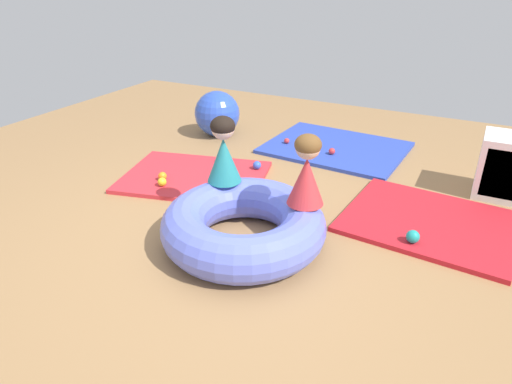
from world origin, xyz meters
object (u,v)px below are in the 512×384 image
Objects in this scene: play_ball_green at (220,159)px; play_ball_red_second at (287,141)px; play_ball_red at (332,151)px; storage_cube at (505,168)px; child_in_red at (307,171)px; play_ball_yellow at (162,182)px; play_ball_orange at (162,176)px; play_ball_teal at (413,237)px; inflatable_cushion at (244,225)px; child_in_teal at (224,150)px; play_ball_blue at (257,165)px; play_ball_pink at (221,185)px; exercise_ball_large at (217,114)px.

play_ball_green is 0.91m from play_ball_red_second.
play_ball_red is 1.67m from storage_cube.
child_in_red is 1.60m from play_ball_yellow.
play_ball_orange reaches higher than play_ball_red_second.
play_ball_orange is (-2.32, 0.03, -0.01)m from play_ball_teal.
inflatable_cushion is 0.62m from child_in_red.
play_ball_red is 1.21m from play_ball_green.
play_ball_teal is (1.46, 0.24, -0.50)m from child_in_teal.
play_ball_blue is 0.81m from play_ball_red_second.
play_ball_yellow is at bearing -155.07° from storage_cube.
inflatable_cushion is at bearing -22.54° from play_ball_yellow.
play_ball_red_second is at bearing 173.15° from storage_cube.
play_ball_red_second is at bearing 87.94° from play_ball_pink.
inflatable_cushion is 14.60× the size of play_ball_blue.
child_in_teal is 2.50m from storage_cube.
child_in_red reaches higher than play_ball_red.
play_ball_blue is (-0.89, 0.98, -0.51)m from child_in_red.
child_in_red reaches higher than inflatable_cushion.
play_ball_red_second is (0.57, 1.56, -0.01)m from play_ball_yellow.
play_ball_pink and play_ball_yellow have the same top height.
child_in_red is at bearing -8.57° from play_ball_yellow.
inflatable_cushion is 1.25m from play_ball_teal.
play_ball_green is 0.13× the size of exercise_ball_large.
child_in_teal is at bearing -170.71° from play_ball_teal.
play_ball_red_second is at bearing 92.15° from play_ball_blue.
play_ball_orange is at bearing -114.03° from play_ball_red_second.
child_in_red is 8.48× the size of play_ball_red_second.
play_ball_orange is 0.13m from play_ball_yellow.
play_ball_blue is 0.15× the size of exercise_ball_large.
exercise_ball_large is at bearing 122.66° from play_ball_pink.
play_ball_orange is 3.11m from storage_cube.
child_in_teal is 0.95m from play_ball_yellow.
storage_cube is at bearing 65.88° from play_ball_teal.
play_ball_orange reaches higher than play_ball_green.
play_ball_teal is at bearing -0.73° from play_ball_orange.
play_ball_green is (-1.32, 0.97, -0.51)m from child_in_red.
play_ball_teal is at bearing -41.74° from play_ball_red_second.
play_ball_yellow is (0.08, -0.10, -0.00)m from play_ball_orange.
play_ball_green is 2.67m from storage_cube.
exercise_ball_large reaches higher than play_ball_orange.
play_ball_red is at bearing -8.49° from play_ball_red_second.
child_in_red is 5.29× the size of play_ball_teal.
exercise_ball_large is at bearing 102.60° from play_ball_yellow.
child_in_red is at bearing -62.70° from play_ball_red_second.
storage_cube reaches higher than play_ball_blue.
play_ball_yellow is at bearing 27.68° from child_in_red.
play_ball_orange is at bearing 78.05° from child_in_teal.
play_ball_blue is at bearing 157.54° from play_ball_teal.
child_in_teal is 7.55× the size of play_ball_red.
inflatable_cushion is at bearing -53.95° from exercise_ball_large.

